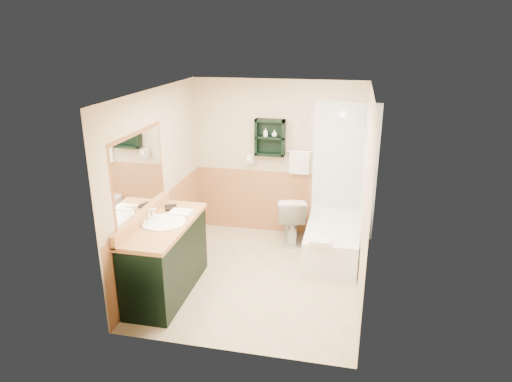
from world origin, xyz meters
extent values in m
plane|color=#C3AB8E|center=(0.00, 0.00, 0.00)|extent=(3.00, 3.00, 0.00)
cube|color=beige|center=(0.00, 1.52, 1.20)|extent=(2.60, 0.04, 2.40)
cube|color=beige|center=(-1.32, 0.00, 1.20)|extent=(0.04, 3.00, 2.40)
cube|color=beige|center=(1.32, 0.00, 1.20)|extent=(0.04, 3.00, 2.40)
cube|color=white|center=(0.00, 0.00, 2.42)|extent=(2.60, 3.00, 0.04)
cube|color=black|center=(-0.10, 1.41, 1.55)|extent=(0.45, 0.15, 0.55)
cylinder|color=silver|center=(0.53, 0.75, 2.00)|extent=(0.03, 1.60, 0.03)
cube|color=black|center=(-0.99, -0.59, 0.46)|extent=(0.59, 1.46, 0.92)
cube|color=white|center=(0.93, 0.85, 0.24)|extent=(0.72, 1.50, 0.48)
imported|color=white|center=(0.27, 1.19, 0.37)|extent=(0.55, 0.81, 0.73)
cube|color=white|center=(-0.89, -0.29, 0.94)|extent=(0.27, 0.21, 0.04)
imported|color=black|center=(-1.16, -0.16, 1.03)|extent=(0.14, 0.08, 0.20)
cube|color=white|center=(0.80, 0.17, 0.51)|extent=(0.27, 0.22, 0.07)
imported|color=white|center=(-0.16, 1.40, 1.59)|extent=(0.06, 0.12, 0.06)
imported|color=white|center=(-0.03, 1.40, 1.61)|extent=(0.11, 0.12, 0.08)
camera|label=1|loc=(1.10, -5.17, 3.06)|focal=32.00mm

